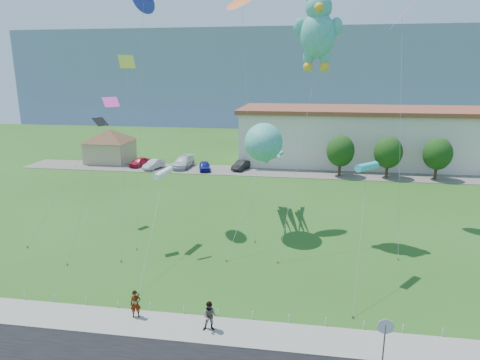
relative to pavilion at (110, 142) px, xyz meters
name	(u,v)px	position (x,y,z in m)	size (l,w,h in m)	color
ground	(206,303)	(24.00, -38.00, -3.02)	(160.00, 160.00, 0.00)	#265116
sidewalk	(194,329)	(24.00, -40.75, -2.97)	(80.00, 2.50, 0.10)	gray
parking_strip	(265,172)	(24.00, -3.00, -2.99)	(70.00, 6.00, 0.06)	#59544C
hill_ridge	(292,75)	(24.00, 82.00, 9.48)	(160.00, 50.00, 25.00)	gray
pavilion	(110,142)	(0.00, 0.00, 0.00)	(9.20, 9.20, 5.00)	tan
warehouse	(447,137)	(50.00, 6.00, 1.10)	(61.00, 15.00, 8.20)	beige
stop_sign	(385,331)	(33.50, -42.21, -1.15)	(0.80, 0.07, 2.50)	slate
rope_fence	(201,311)	(24.00, -39.30, -2.77)	(26.05, 0.05, 0.50)	white
tree_near	(341,151)	(34.00, -4.00, 0.36)	(3.60, 3.60, 5.47)	#3F2B19
tree_mid	(388,152)	(40.00, -4.00, 0.36)	(3.60, 3.60, 5.47)	#3F2B19
tree_far	(438,154)	(46.00, -4.00, 0.36)	(3.60, 3.60, 5.47)	#3F2B19
pedestrian_left	(136,304)	(20.51, -40.20, -2.13)	(0.58, 0.38, 1.59)	gray
pedestrian_right	(210,316)	(24.90, -40.79, -2.10)	(0.80, 0.62, 1.64)	gray
parked_car_red	(139,162)	(5.61, -2.48, -2.33)	(1.51, 3.74, 1.28)	#B61631
parked_car_silver	(154,164)	(8.28, -3.77, -2.32)	(1.36, 3.91, 1.29)	#B2B1B8
parked_car_white	(183,162)	(12.15, -2.35, -2.18)	(2.20, 5.41, 1.57)	silver
parked_car_blue	(205,166)	(15.65, -3.72, -2.34)	(1.47, 3.66, 1.25)	navy
parked_car_black	(241,165)	(20.61, -2.43, -2.33)	(1.34, 3.86, 1.27)	black
octopus_kite	(265,149)	(26.12, -24.70, 4.08)	(3.61, 13.55, 9.44)	teal
teddy_bear_kite	(318,29)	(30.10, -25.56, 13.55)	(4.14, 7.48, 19.34)	teal
small_kite_orange	(242,7)	(23.79, -22.65, 15.68)	(2.95, 6.47, 19.88)	#E35C19
small_kite_pink	(106,120)	(14.80, -30.49, 6.95)	(2.76, 5.23, 11.68)	#FF38BC
small_kite_cyan	(367,168)	(33.51, -32.40, 4.39)	(1.28, 7.13, 7.90)	#2DBBCE
small_kite_yellow	(126,87)	(16.43, -30.28, 9.38)	(1.29, 4.31, 14.58)	#A2C32D
small_kite_black	(93,134)	(11.27, -26.02, 5.15)	(4.15, 7.59, 9.63)	black
small_kite_white	(163,174)	(18.72, -29.62, 2.77)	(1.21, 9.34, 6.28)	white
small_kite_purple	(402,20)	(37.11, -20.78, 14.62)	(1.80, 10.10, 18.80)	purple
small_kite_blue	(143,7)	(15.91, -24.67, 15.58)	(1.91, 7.42, 19.79)	#2B29ED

